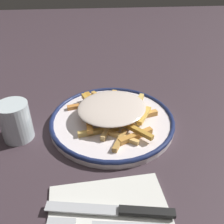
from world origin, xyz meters
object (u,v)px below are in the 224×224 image
at_px(plate, 112,120).
at_px(water_glass, 15,121).
at_px(napkin, 109,212).
at_px(knife, 121,210).
at_px(fries_heap, 112,110).

bearing_deg(plate, water_glass, 97.91).
distance_m(napkin, knife, 0.02).
height_order(napkin, knife, knife).
bearing_deg(plate, napkin, 173.97).
relative_size(knife, water_glass, 2.38).
xyz_separation_m(plate, fries_heap, (0.01, 0.00, 0.03)).
distance_m(knife, water_glass, 0.30).
relative_size(fries_heap, water_glass, 2.73).
relative_size(fries_heap, napkin, 1.22).
height_order(fries_heap, napkin, fries_heap).
bearing_deg(water_glass, plate, -82.09).
relative_size(plate, knife, 1.43).
height_order(plate, water_glass, water_glass).
bearing_deg(napkin, plate, -6.03).
height_order(napkin, water_glass, water_glass).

